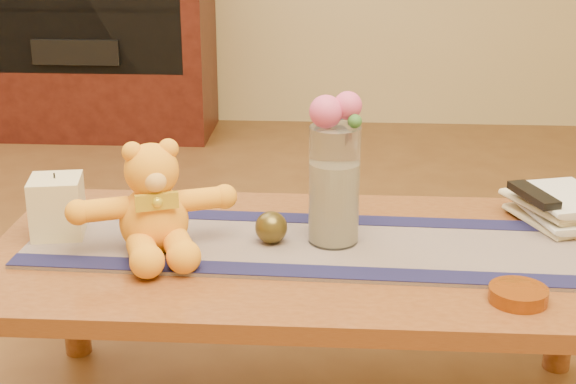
# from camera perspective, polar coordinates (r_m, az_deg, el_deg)

# --- Properties ---
(coffee_table_top) EXTENTS (1.40, 0.70, 0.04)m
(coffee_table_top) POSITION_cam_1_polar(r_m,az_deg,el_deg) (1.84, 1.56, -4.43)
(coffee_table_top) COLOR #603117
(coffee_table_top) RESTS_ON floor
(table_leg_bl) EXTENTS (0.07, 0.07, 0.41)m
(table_leg_bl) POSITION_cam_1_polar(r_m,az_deg,el_deg) (2.30, -14.43, -6.04)
(table_leg_bl) COLOR #603117
(table_leg_bl) RESTS_ON floor
(table_leg_br) EXTENTS (0.07, 0.07, 0.41)m
(table_leg_br) POSITION_cam_1_polar(r_m,az_deg,el_deg) (2.27, 18.24, -6.81)
(table_leg_br) COLOR #603117
(table_leg_br) RESTS_ON floor
(persian_runner) EXTENTS (1.21, 0.39, 0.01)m
(persian_runner) POSITION_cam_1_polar(r_m,az_deg,el_deg) (1.84, 0.99, -3.60)
(persian_runner) COLOR #181F44
(persian_runner) RESTS_ON coffee_table_top
(runner_border_near) EXTENTS (1.20, 0.10, 0.00)m
(runner_border_near) POSITION_cam_1_polar(r_m,az_deg,el_deg) (1.71, 0.60, -5.37)
(runner_border_near) COLOR #14143E
(runner_border_near) RESTS_ON persian_runner
(runner_border_far) EXTENTS (1.20, 0.10, 0.00)m
(runner_border_far) POSITION_cam_1_polar(r_m,az_deg,el_deg) (1.97, 1.32, -1.80)
(runner_border_far) COLOR #14143E
(runner_border_far) RESTS_ON persian_runner
(teddy_bear) EXTENTS (0.41, 0.38, 0.23)m
(teddy_bear) POSITION_cam_1_polar(r_m,az_deg,el_deg) (1.80, -9.17, -0.42)
(teddy_bear) COLOR orange
(teddy_bear) RESTS_ON persian_runner
(pillar_candle) EXTENTS (0.13, 0.13, 0.13)m
(pillar_candle) POSITION_cam_1_polar(r_m,az_deg,el_deg) (1.93, -15.41, -0.95)
(pillar_candle) COLOR beige
(pillar_candle) RESTS_ON persian_runner
(candle_wick) EXTENTS (0.00, 0.00, 0.01)m
(candle_wick) POSITION_cam_1_polar(r_m,az_deg,el_deg) (1.91, -15.60, 1.09)
(candle_wick) COLOR black
(candle_wick) RESTS_ON pillar_candle
(glass_vase) EXTENTS (0.11, 0.11, 0.26)m
(glass_vase) POSITION_cam_1_polar(r_m,az_deg,el_deg) (1.80, 3.16, 0.46)
(glass_vase) COLOR silver
(glass_vase) RESTS_ON persian_runner
(potpourri_fill) EXTENTS (0.09, 0.09, 0.18)m
(potpourri_fill) POSITION_cam_1_polar(r_m,az_deg,el_deg) (1.82, 3.13, -0.70)
(potpourri_fill) COLOR beige
(potpourri_fill) RESTS_ON glass_vase
(rose_left) EXTENTS (0.07, 0.07, 0.07)m
(rose_left) POSITION_cam_1_polar(r_m,az_deg,el_deg) (1.75, 2.60, 5.48)
(rose_left) COLOR #CF4981
(rose_left) RESTS_ON glass_vase
(rose_right) EXTENTS (0.06, 0.06, 0.06)m
(rose_right) POSITION_cam_1_polar(r_m,az_deg,el_deg) (1.76, 4.08, 5.88)
(rose_right) COLOR #CF4981
(rose_right) RESTS_ON glass_vase
(blue_flower_back) EXTENTS (0.04, 0.04, 0.04)m
(blue_flower_back) POSITION_cam_1_polar(r_m,az_deg,el_deg) (1.79, 3.58, 5.60)
(blue_flower_back) COLOR #5569B9
(blue_flower_back) RESTS_ON glass_vase
(blue_flower_side) EXTENTS (0.04, 0.04, 0.04)m
(blue_flower_side) POSITION_cam_1_polar(r_m,az_deg,el_deg) (1.78, 2.28, 5.25)
(blue_flower_side) COLOR #5569B9
(blue_flower_side) RESTS_ON glass_vase
(leaf_sprig) EXTENTS (0.03, 0.03, 0.03)m
(leaf_sprig) POSITION_cam_1_polar(r_m,az_deg,el_deg) (1.74, 4.56, 4.81)
(leaf_sprig) COLOR #33662D
(leaf_sprig) RESTS_ON glass_vase
(bronze_ball) EXTENTS (0.08, 0.08, 0.07)m
(bronze_ball) POSITION_cam_1_polar(r_m,az_deg,el_deg) (1.83, -1.15, -2.42)
(bronze_ball) COLOR #4B3E19
(bronze_ball) RESTS_ON persian_runner
(book_bottom) EXTENTS (0.24, 0.27, 0.02)m
(book_bottom) POSITION_cam_1_polar(r_m,az_deg,el_deg) (2.01, 16.00, -2.08)
(book_bottom) COLOR beige
(book_bottom) RESTS_ON coffee_table_top
(book_lower) EXTENTS (0.21, 0.26, 0.02)m
(book_lower) POSITION_cam_1_polar(r_m,az_deg,el_deg) (2.01, 16.23, -1.60)
(book_lower) COLOR beige
(book_lower) RESTS_ON book_bottom
(book_upper) EXTENTS (0.24, 0.27, 0.02)m
(book_upper) POSITION_cam_1_polar(r_m,az_deg,el_deg) (2.00, 15.91, -1.06)
(book_upper) COLOR beige
(book_upper) RESTS_ON book_lower
(book_top) EXTENTS (0.22, 0.26, 0.02)m
(book_top) POSITION_cam_1_polar(r_m,az_deg,el_deg) (1.99, 16.28, -0.57)
(book_top) COLOR beige
(book_top) RESTS_ON book_upper
(tv_remote) EXTENTS (0.09, 0.17, 0.02)m
(tv_remote) POSITION_cam_1_polar(r_m,az_deg,el_deg) (1.98, 16.35, -0.18)
(tv_remote) COLOR black
(tv_remote) RESTS_ON book_top
(amber_dish) EXTENTS (0.15, 0.15, 0.03)m
(amber_dish) POSITION_cam_1_polar(r_m,az_deg,el_deg) (1.66, 15.38, -6.74)
(amber_dish) COLOR #BF5914
(amber_dish) RESTS_ON coffee_table_top
(media_cabinet) EXTENTS (1.20, 0.50, 1.10)m
(media_cabinet) POSITION_cam_1_polar(r_m,az_deg,el_deg) (4.39, -13.33, 10.96)
(media_cabinet) COLOR black
(media_cabinet) RESTS_ON floor
(cabinet_cavity) EXTENTS (1.02, 0.03, 0.61)m
(cabinet_cavity) POSITION_cam_1_polar(r_m,az_deg,el_deg) (4.15, -14.37, 11.93)
(cabinet_cavity) COLOR black
(cabinet_cavity) RESTS_ON media_cabinet
(cabinet_shelf) EXTENTS (1.02, 0.20, 0.02)m
(cabinet_shelf) POSITION_cam_1_polar(r_m,az_deg,el_deg) (4.23, -14.03, 12.10)
(cabinet_shelf) COLOR black
(cabinet_shelf) RESTS_ON media_cabinet
(stereo_lower) EXTENTS (0.42, 0.28, 0.12)m
(stereo_lower) POSITION_cam_1_polar(r_m,az_deg,el_deg) (4.28, -13.73, 9.51)
(stereo_lower) COLOR black
(stereo_lower) RESTS_ON media_cabinet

